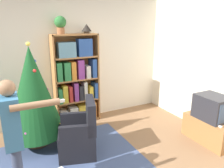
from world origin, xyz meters
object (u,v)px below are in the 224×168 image
at_px(television, 213,107).
at_px(table_lamp, 87,28).
at_px(armchair, 79,136).
at_px(potted_plant, 60,24).
at_px(standing_person, 14,134).
at_px(christmas_tree, 33,92).
at_px(bookshelf, 77,82).

relative_size(television, table_lamp, 2.70).
xyz_separation_m(television, armchair, (-2.19, 0.67, -0.32)).
distance_m(television, potted_plant, 3.11).
distance_m(standing_person, table_lamp, 2.59).
height_order(standing_person, potted_plant, potted_plant).
bearing_deg(armchair, standing_person, -39.74).
height_order(armchair, standing_person, standing_person).
bearing_deg(christmas_tree, table_lamp, 25.72).
bearing_deg(table_lamp, potted_plant, 180.00).
xyz_separation_m(armchair, potted_plant, (0.11, 1.18, 1.71)).
relative_size(bookshelf, christmas_tree, 1.04).
height_order(christmas_tree, table_lamp, table_lamp).
bearing_deg(bookshelf, television, -45.21).
xyz_separation_m(christmas_tree, armchair, (0.56, -0.61, -0.63)).
distance_m(christmas_tree, potted_plant, 1.38).
distance_m(bookshelf, table_lamp, 1.10).
xyz_separation_m(potted_plant, table_lamp, (0.51, -0.00, -0.09)).
xyz_separation_m(television, table_lamp, (-1.57, 1.85, 1.30)).
bearing_deg(armchair, table_lamp, 169.21).
xyz_separation_m(bookshelf, table_lamp, (0.26, 0.01, 1.07)).
distance_m(television, armchair, 2.31).
relative_size(armchair, standing_person, 0.61).
distance_m(armchair, table_lamp, 2.10).
distance_m(bookshelf, potted_plant, 1.19).
bearing_deg(television, christmas_tree, 155.00).
xyz_separation_m(armchair, table_lamp, (0.62, 1.18, 1.62)).
bearing_deg(christmas_tree, armchair, -47.63).
bearing_deg(armchair, bookshelf, 179.78).
distance_m(christmas_tree, armchair, 1.04).
relative_size(bookshelf, standing_person, 1.22).
height_order(christmas_tree, standing_person, christmas_tree).
bearing_deg(standing_person, christmas_tree, 164.20).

